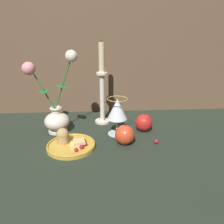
{
  "coord_description": "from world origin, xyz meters",
  "views": [
    {
      "loc": [
        0.0,
        -0.8,
        0.4
      ],
      "look_at": [
        0.05,
        0.02,
        0.1
      ],
      "focal_mm": 35.0,
      "sensor_mm": 36.0,
      "label": 1
    }
  ],
  "objects_px": {
    "candlestick": "(102,88)",
    "plate_with_pastries": "(69,143)",
    "wine_glass": "(117,110)",
    "vase": "(55,110)",
    "apple_beside_vase": "(143,123)",
    "apple_near_glass": "(124,135)"
  },
  "relations": [
    {
      "from": "vase",
      "to": "wine_glass",
      "type": "xyz_separation_m",
      "value": [
        0.25,
        -0.03,
        0.01
      ]
    },
    {
      "from": "wine_glass",
      "to": "candlestick",
      "type": "distance_m",
      "value": 0.16
    },
    {
      "from": "apple_near_glass",
      "to": "apple_beside_vase",
      "type": "bearing_deg",
      "value": 50.15
    },
    {
      "from": "vase",
      "to": "plate_with_pastries",
      "type": "relative_size",
      "value": 1.91
    },
    {
      "from": "wine_glass",
      "to": "apple_near_glass",
      "type": "relative_size",
      "value": 1.78
    },
    {
      "from": "apple_beside_vase",
      "to": "plate_with_pastries",
      "type": "bearing_deg",
      "value": -156.8
    },
    {
      "from": "plate_with_pastries",
      "to": "wine_glass",
      "type": "relative_size",
      "value": 1.15
    },
    {
      "from": "vase",
      "to": "plate_with_pastries",
      "type": "distance_m",
      "value": 0.18
    },
    {
      "from": "wine_glass",
      "to": "apple_near_glass",
      "type": "height_order",
      "value": "wine_glass"
    },
    {
      "from": "wine_glass",
      "to": "candlestick",
      "type": "height_order",
      "value": "candlestick"
    },
    {
      "from": "candlestick",
      "to": "wine_glass",
      "type": "bearing_deg",
      "value": -66.33
    },
    {
      "from": "wine_glass",
      "to": "apple_beside_vase",
      "type": "relative_size",
      "value": 1.79
    },
    {
      "from": "wine_glass",
      "to": "apple_beside_vase",
      "type": "distance_m",
      "value": 0.14
    },
    {
      "from": "plate_with_pastries",
      "to": "apple_near_glass",
      "type": "distance_m",
      "value": 0.21
    },
    {
      "from": "vase",
      "to": "wine_glass",
      "type": "bearing_deg",
      "value": -7.74
    },
    {
      "from": "candlestick",
      "to": "apple_beside_vase",
      "type": "bearing_deg",
      "value": -31.09
    },
    {
      "from": "plate_with_pastries",
      "to": "apple_beside_vase",
      "type": "height_order",
      "value": "apple_beside_vase"
    },
    {
      "from": "wine_glass",
      "to": "candlestick",
      "type": "xyz_separation_m",
      "value": [
        -0.06,
        0.13,
        0.06
      ]
    },
    {
      "from": "vase",
      "to": "wine_glass",
      "type": "relative_size",
      "value": 2.2
    },
    {
      "from": "vase",
      "to": "candlestick",
      "type": "bearing_deg",
      "value": 26.35
    },
    {
      "from": "vase",
      "to": "plate_with_pastries",
      "type": "xyz_separation_m",
      "value": [
        0.07,
        -0.14,
        -0.08
      ]
    },
    {
      "from": "candlestick",
      "to": "plate_with_pastries",
      "type": "bearing_deg",
      "value": -118.3
    }
  ]
}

